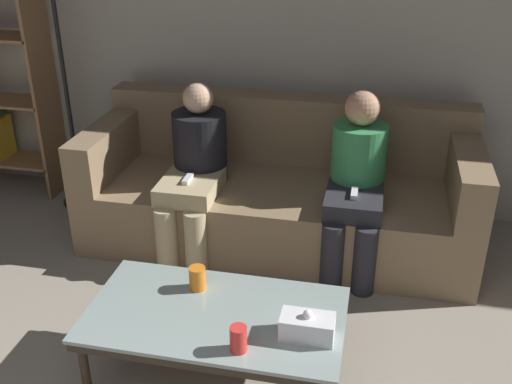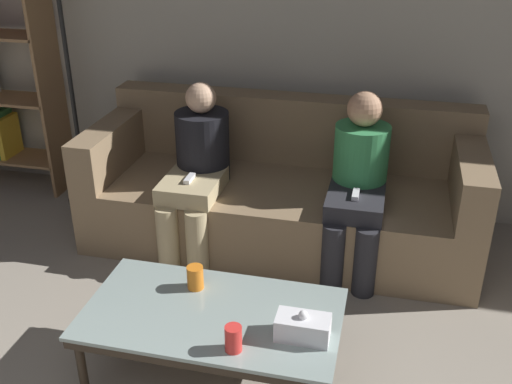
# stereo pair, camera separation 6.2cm
# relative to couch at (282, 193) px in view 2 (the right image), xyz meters

# --- Properties ---
(wall_back) EXTENTS (12.00, 0.06, 2.60)m
(wall_back) POSITION_rel_couch_xyz_m (0.00, 0.54, 0.99)
(wall_back) COLOR #B7B2A3
(wall_back) RESTS_ON ground_plane
(couch) EXTENTS (2.39, 0.94, 0.86)m
(couch) POSITION_rel_couch_xyz_m (0.00, 0.00, 0.00)
(couch) COLOR #897051
(couch) RESTS_ON ground_plane
(coffee_table) EXTENTS (1.12, 0.62, 0.40)m
(coffee_table) POSITION_rel_couch_xyz_m (-0.04, -1.39, 0.05)
(coffee_table) COLOR #8C9E99
(coffee_table) RESTS_ON ground_plane
(cup_near_left) EXTENTS (0.07, 0.07, 0.11)m
(cup_near_left) POSITION_rel_couch_xyz_m (0.12, -1.60, 0.14)
(cup_near_left) COLOR red
(cup_near_left) RESTS_ON coffee_table
(cup_near_right) EXTENTS (0.08, 0.08, 0.11)m
(cup_near_right) POSITION_rel_couch_xyz_m (-0.16, -1.23, 0.14)
(cup_near_right) COLOR orange
(cup_near_right) RESTS_ON coffee_table
(tissue_box) EXTENTS (0.22, 0.12, 0.13)m
(tissue_box) POSITION_rel_couch_xyz_m (0.37, -1.46, 0.14)
(tissue_box) COLOR white
(tissue_box) RESTS_ON coffee_table
(standing_lamp) EXTENTS (0.31, 0.26, 1.77)m
(standing_lamp) POSITION_rel_couch_xyz_m (-1.48, 0.17, 0.78)
(standing_lamp) COLOR black
(standing_lamp) RESTS_ON ground_plane
(seated_person_left_end) EXTENTS (0.33, 0.67, 1.03)m
(seated_person_left_end) POSITION_rel_couch_xyz_m (-0.48, -0.23, 0.24)
(seated_person_left_end) COLOR tan
(seated_person_left_end) RESTS_ON ground_plane
(seated_person_mid_left) EXTENTS (0.32, 0.64, 1.05)m
(seated_person_mid_left) POSITION_rel_couch_xyz_m (0.48, -0.22, 0.25)
(seated_person_mid_left) COLOR #28282D
(seated_person_mid_left) RESTS_ON ground_plane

